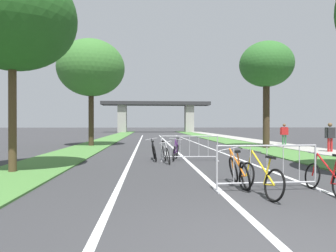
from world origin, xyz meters
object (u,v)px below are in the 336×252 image
object	(u,v)px
pedestrian_with_backpack	(284,132)
tree_right_cypress_far	(266,65)
tree_left_pine_far	(91,68)
bicycle_purple_2	(176,151)
crowd_barrier_nearest	(267,168)
bicycle_yellow_4	(260,178)
bicycle_orange_5	(238,171)
bicycle_black_1	(154,152)
bicycle_red_3	(326,178)
pedestrian_in_red_jacket	(330,135)
tree_left_oak_mid	(12,17)
bicycle_white_0	(166,153)
crowd_barrier_second	(189,148)

from	to	relation	value
pedestrian_with_backpack	tree_right_cypress_far	bearing A→B (deg)	59.67
tree_left_pine_far	bicycle_purple_2	world-z (taller)	tree_left_pine_far
tree_left_pine_far	tree_right_cypress_far	distance (m)	11.77
crowd_barrier_nearest	bicycle_yellow_4	size ratio (longest dim) A/B	1.39
tree_left_pine_far	bicycle_orange_5	xyz separation A→B (m)	(6.16, -13.92, -5.08)
tree_right_cypress_far	bicycle_black_1	size ratio (longest dim) A/B	3.97
bicycle_yellow_4	bicycle_orange_5	xyz separation A→B (m)	(-0.16, 0.97, 0.00)
bicycle_purple_2	tree_left_pine_far	bearing A→B (deg)	-45.99
bicycle_red_3	pedestrian_in_red_jacket	world-z (taller)	pedestrian_in_red_jacket
bicycle_red_3	bicycle_yellow_4	xyz separation A→B (m)	(-1.53, -0.08, 0.02)
bicycle_black_1	bicycle_yellow_4	world-z (taller)	bicycle_yellow_4
tree_right_cypress_far	pedestrian_in_red_jacket	size ratio (longest dim) A/B	4.21
crowd_barrier_nearest	tree_right_cypress_far	bearing A→B (deg)	67.80
tree_left_oak_mid	bicycle_black_1	distance (m)	7.03
pedestrian_with_backpack	pedestrian_in_red_jacket	bearing A→B (deg)	102.80
crowd_barrier_nearest	pedestrian_with_backpack	xyz separation A→B (m)	(7.07, 14.06, 0.44)
crowd_barrier_nearest	bicycle_purple_2	bearing A→B (deg)	104.02
crowd_barrier_nearest	pedestrian_in_red_jacket	distance (m)	10.97
tree_left_pine_far	bicycle_white_0	world-z (taller)	tree_left_pine_far
bicycle_white_0	bicycle_black_1	distance (m)	0.97
bicycle_purple_2	crowd_barrier_nearest	bearing A→B (deg)	116.45
crowd_barrier_second	bicycle_purple_2	distance (m)	0.72
tree_left_pine_far	crowd_barrier_nearest	distance (m)	16.64
tree_left_oak_mid	tree_left_pine_far	size ratio (longest dim) A/B	0.88
tree_left_pine_far	bicycle_black_1	xyz separation A→B (m)	(4.20, -8.45, -5.09)
tree_left_oak_mid	tree_left_pine_far	distance (m)	11.50
tree_right_cypress_far	bicycle_yellow_4	world-z (taller)	tree_right_cypress_far
pedestrian_with_backpack	pedestrian_in_red_jacket	size ratio (longest dim) A/B	0.98
tree_left_oak_mid	bicycle_black_1	bearing A→B (deg)	34.11
tree_left_pine_far	crowd_barrier_second	bearing A→B (deg)	-57.24
tree_left_pine_far	bicycle_red_3	distance (m)	17.52
tree_left_pine_far	bicycle_orange_5	size ratio (longest dim) A/B	4.42
pedestrian_in_red_jacket	tree_left_oak_mid	bearing A→B (deg)	-165.42
crowd_barrier_second	pedestrian_with_backpack	xyz separation A→B (m)	(8.06, 8.44, 0.44)
bicycle_white_0	pedestrian_in_red_jacket	xyz separation A→B (m)	(8.93, 3.36, 0.61)
tree_left_oak_mid	pedestrian_in_red_jacket	distance (m)	15.42
bicycle_red_3	bicycle_orange_5	size ratio (longest dim) A/B	0.98
tree_right_cypress_far	bicycle_orange_5	bearing A→B (deg)	-115.24
bicycle_white_0	bicycle_black_1	bearing A→B (deg)	-66.49
crowd_barrier_nearest	bicycle_red_3	bearing A→B (deg)	-17.68
bicycle_red_3	bicycle_purple_2	bearing A→B (deg)	111.70
tree_left_oak_mid	crowd_barrier_nearest	distance (m)	8.69
tree_right_cypress_far	bicycle_purple_2	size ratio (longest dim) A/B	4.04
tree_left_oak_mid	bicycle_purple_2	xyz separation A→B (m)	(5.41, 3.12, -4.49)
tree_right_cypress_far	bicycle_orange_5	distance (m)	13.37
tree_left_oak_mid	bicycle_black_1	world-z (taller)	tree_left_oak_mid
tree_left_oak_mid	bicycle_white_0	bearing A→B (deg)	23.75
bicycle_orange_5	pedestrian_with_backpack	size ratio (longest dim) A/B	1.07
tree_left_oak_mid	crowd_barrier_second	size ratio (longest dim) A/B	2.71
tree_left_oak_mid	bicycle_yellow_4	world-z (taller)	tree_left_oak_mid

